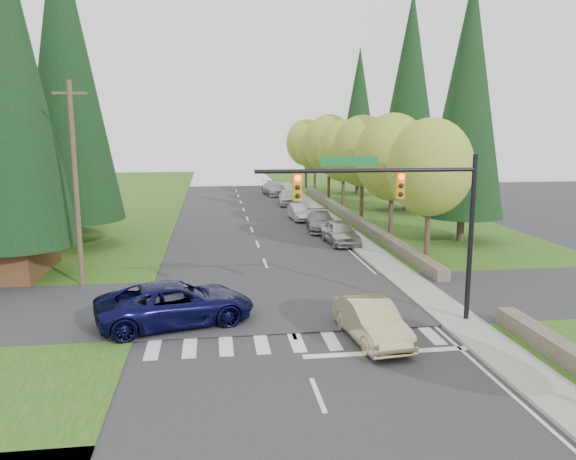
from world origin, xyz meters
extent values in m
plane|color=#28282B|center=(0.00, 0.00, 0.00)|extent=(120.00, 120.00, 0.00)
cube|color=#264A13|center=(13.00, 20.00, 0.03)|extent=(14.00, 110.00, 0.06)
cube|color=#264A13|center=(-13.00, 20.00, 0.03)|extent=(14.00, 110.00, 0.06)
cube|color=#28282B|center=(0.00, 8.00, 0.00)|extent=(120.00, 8.00, 0.10)
cube|color=gray|center=(6.90, 22.00, 0.07)|extent=(1.80, 80.00, 0.13)
cube|color=gray|center=(6.05, 22.00, 0.07)|extent=(0.20, 80.00, 0.13)
cube|color=#4C4438|center=(8.60, 30.00, 0.35)|extent=(0.70, 40.00, 0.70)
cylinder|color=black|center=(7.20, 4.50, 3.40)|extent=(0.20, 0.20, 6.80)
cylinder|color=black|center=(2.90, 4.50, 6.20)|extent=(8.60, 0.16, 0.16)
cube|color=#0C662D|center=(2.20, 4.55, 6.55)|extent=(2.20, 0.04, 0.35)
cube|color=#BF8C0C|center=(4.20, 4.50, 5.60)|extent=(0.32, 0.24, 1.00)
sphere|color=#FF0C05|center=(4.20, 4.36, 5.95)|extent=(0.22, 0.22, 0.22)
cube|color=#BF8C0C|center=(0.20, 4.50, 5.60)|extent=(0.32, 0.24, 1.00)
sphere|color=#FF0C05|center=(0.20, 4.36, 5.95)|extent=(0.22, 0.22, 0.22)
cylinder|color=#473828|center=(-9.50, 12.00, 5.00)|extent=(0.24, 0.24, 10.00)
cube|color=#473828|center=(-9.50, 12.00, 9.40)|extent=(1.60, 0.10, 0.12)
cylinder|color=#38281C|center=(9.20, 14.00, 2.38)|extent=(0.32, 0.32, 4.76)
ellipsoid|color=olive|center=(9.20, 14.00, 5.61)|extent=(4.80, 4.80, 5.52)
cylinder|color=#38281C|center=(9.30, 21.00, 2.46)|extent=(0.32, 0.32, 4.93)
ellipsoid|color=olive|center=(9.30, 21.00, 5.81)|extent=(5.20, 5.20, 5.98)
cylinder|color=#38281C|center=(9.10, 28.00, 2.52)|extent=(0.32, 0.32, 5.04)
ellipsoid|color=olive|center=(9.10, 28.00, 5.94)|extent=(5.00, 5.00, 5.75)
cylinder|color=#38281C|center=(9.20, 35.00, 2.41)|extent=(0.32, 0.32, 4.82)
ellipsoid|color=olive|center=(9.20, 35.00, 5.68)|extent=(5.00, 5.00, 5.75)
cylinder|color=#38281C|center=(9.30, 42.00, 2.58)|extent=(0.32, 0.32, 5.15)
ellipsoid|color=olive|center=(9.30, 42.00, 6.07)|extent=(5.40, 5.40, 6.21)
cylinder|color=#38281C|center=(9.10, 49.00, 2.35)|extent=(0.32, 0.32, 4.70)
ellipsoid|color=olive|center=(9.10, 49.00, 5.54)|extent=(4.80, 4.80, 5.52)
cylinder|color=#38281C|center=(9.20, 56.00, 2.49)|extent=(0.32, 0.32, 4.98)
ellipsoid|color=olive|center=(9.20, 56.00, 5.87)|extent=(5.20, 5.20, 5.98)
cylinder|color=#38281C|center=(-13.00, 14.00, 1.00)|extent=(0.50, 0.50, 2.00)
cone|color=black|center=(-13.00, 14.00, 10.80)|extent=(6.12, 6.12, 18.00)
cylinder|color=#38281C|center=(-12.00, 22.00, 1.00)|extent=(0.50, 0.50, 2.00)
cone|color=black|center=(-12.00, 22.00, 11.30)|extent=(6.46, 6.46, 19.00)
cylinder|color=#38281C|center=(-14.00, 28.00, 1.00)|extent=(0.50, 0.50, 2.00)
cone|color=black|center=(-14.00, 28.00, 10.30)|extent=(5.78, 5.78, 17.00)
cylinder|color=#38281C|center=(14.00, 20.00, 1.00)|extent=(0.50, 0.50, 2.00)
cone|color=black|center=(14.00, 20.00, 9.80)|extent=(5.44, 5.44, 16.00)
cylinder|color=#38281C|center=(15.00, 34.00, 1.00)|extent=(0.50, 0.50, 2.00)
cone|color=black|center=(15.00, 34.00, 10.80)|extent=(6.12, 6.12, 18.00)
cylinder|color=#38281C|center=(14.00, 48.00, 1.00)|extent=(0.50, 0.50, 2.00)
cone|color=black|center=(14.00, 48.00, 9.30)|extent=(5.10, 5.10, 15.00)
imported|color=beige|center=(2.77, 3.00, 0.75)|extent=(2.07, 4.69, 1.50)
imported|color=#0B0B38|center=(-4.51, 5.73, 0.87)|extent=(6.78, 4.43, 1.74)
imported|color=#B1B1B6|center=(5.60, 20.40, 0.80)|extent=(2.16, 4.78, 1.59)
imported|color=gray|center=(5.22, 25.43, 0.73)|extent=(2.54, 5.20, 1.46)
imported|color=#B4B3B8|center=(4.39, 30.59, 0.67)|extent=(1.73, 4.17, 1.34)
imported|color=silver|center=(4.71, 40.17, 0.80)|extent=(2.25, 4.83, 1.60)
imported|color=#A2A1A6|center=(4.24, 48.81, 0.78)|extent=(2.82, 5.58, 1.55)
camera|label=1|loc=(-2.95, -16.21, 7.81)|focal=35.00mm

